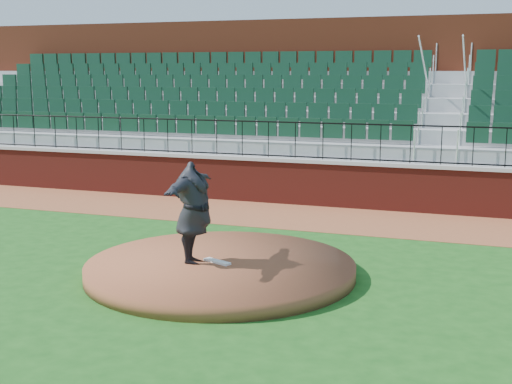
{
  "coord_description": "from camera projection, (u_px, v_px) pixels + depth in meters",
  "views": [
    {
      "loc": [
        4.61,
        -11.47,
        3.73
      ],
      "look_at": [
        0.0,
        1.5,
        1.3
      ],
      "focal_mm": 48.57,
      "sensor_mm": 36.0,
      "label": 1
    }
  ],
  "objects": [
    {
      "name": "ground",
      "position": [
        229.0,
        274.0,
        12.81
      ],
      "size": [
        90.0,
        90.0,
        0.0
      ],
      "primitive_type": "plane",
      "color": "#174E16",
      "rests_on": "ground"
    },
    {
      "name": "warning_track",
      "position": [
        307.0,
        217.0,
        17.82
      ],
      "size": [
        34.0,
        3.2,
        0.01
      ],
      "primitive_type": "cube",
      "color": "brown",
      "rests_on": "ground"
    },
    {
      "name": "field_wall",
      "position": [
        322.0,
        184.0,
        19.21
      ],
      "size": [
        34.0,
        0.35,
        1.2
      ],
      "primitive_type": "cube",
      "color": "maroon",
      "rests_on": "ground"
    },
    {
      "name": "wall_cap",
      "position": [
        323.0,
        161.0,
        19.09
      ],
      "size": [
        34.0,
        0.45,
        0.1
      ],
      "primitive_type": "cube",
      "color": "#B7B7B7",
      "rests_on": "field_wall"
    },
    {
      "name": "wall_railing",
      "position": [
        323.0,
        141.0,
        19.0
      ],
      "size": [
        34.0,
        0.05,
        1.0
      ],
      "primitive_type": null,
      "color": "black",
      "rests_on": "wall_cap"
    },
    {
      "name": "seating_stands",
      "position": [
        345.0,
        117.0,
        21.44
      ],
      "size": [
        34.0,
        5.1,
        4.6
      ],
      "primitive_type": null,
      "color": "gray",
      "rests_on": "ground"
    },
    {
      "name": "concourse_wall",
      "position": [
        362.0,
        99.0,
        23.96
      ],
      "size": [
        34.0,
        0.5,
        5.5
      ],
      "primitive_type": "cube",
      "color": "maroon",
      "rests_on": "ground"
    },
    {
      "name": "pitchers_mound",
      "position": [
        221.0,
        269.0,
        12.73
      ],
      "size": [
        4.95,
        4.95,
        0.25
      ],
      "primitive_type": "cylinder",
      "color": "brown",
      "rests_on": "ground"
    },
    {
      "name": "pitching_rubber",
      "position": [
        217.0,
        262.0,
        12.68
      ],
      "size": [
        0.6,
        0.36,
        0.04
      ],
      "primitive_type": "cube",
      "rotation": [
        0.0,
        0.0,
        -0.4
      ],
      "color": "white",
      "rests_on": "pitchers_mound"
    },
    {
      "name": "pitcher",
      "position": [
        193.0,
        213.0,
        12.51
      ],
      "size": [
        0.93,
        2.36,
        1.87
      ],
      "primitive_type": "imported",
      "rotation": [
        0.0,
        0.0,
        1.7
      ],
      "color": "black",
      "rests_on": "pitchers_mound"
    }
  ]
}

